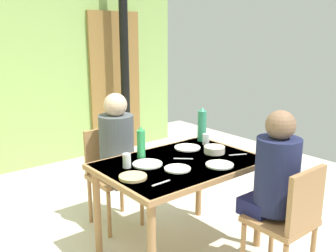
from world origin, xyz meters
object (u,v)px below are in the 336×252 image
(water_bottle_green_far, at_px, (141,143))
(serving_bowl_center, at_px, (214,150))
(person_far_diner, at_px, (118,144))
(dining_table, at_px, (180,172))
(chair_near_diner, at_px, (289,218))
(water_bottle_green_near, at_px, (202,125))
(person_near_diner, at_px, (275,173))
(chair_far_diner, at_px, (111,170))

(water_bottle_green_far, height_order, serving_bowl_center, water_bottle_green_far)
(person_far_diner, bearing_deg, dining_table, 104.57)
(serving_bowl_center, bearing_deg, chair_near_diner, -93.60)
(water_bottle_green_near, distance_m, serving_bowl_center, 0.39)
(water_bottle_green_near, bearing_deg, dining_table, -149.46)
(serving_bowl_center, bearing_deg, person_far_diner, 128.49)
(person_near_diner, relative_size, water_bottle_green_near, 2.49)
(water_bottle_green_near, bearing_deg, water_bottle_green_far, -175.86)
(water_bottle_green_near, bearing_deg, person_near_diner, -103.00)
(chair_near_diner, bearing_deg, chair_far_diner, 106.94)
(dining_table, xyz_separation_m, chair_near_diner, (0.31, -0.77, -0.17))
(person_far_diner, height_order, water_bottle_green_near, person_far_diner)
(person_near_diner, xyz_separation_m, serving_bowl_center, (0.05, 0.62, 0.00))
(chair_near_diner, distance_m, serving_bowl_center, 0.81)
(person_far_diner, relative_size, water_bottle_green_near, 2.49)
(dining_table, bearing_deg, chair_far_diner, 102.09)
(dining_table, relative_size, water_bottle_green_far, 4.71)
(chair_near_diner, height_order, water_bottle_green_near, water_bottle_green_near)
(water_bottle_green_far, bearing_deg, chair_far_diner, 88.20)
(chair_near_diner, bearing_deg, person_far_diner, 108.48)
(chair_near_diner, relative_size, person_near_diner, 1.13)
(chair_near_diner, distance_m, water_bottle_green_far, 1.20)
(dining_table, relative_size, chair_far_diner, 1.40)
(dining_table, relative_size, serving_bowl_center, 7.16)
(dining_table, bearing_deg, chair_near_diner, -68.44)
(person_near_diner, distance_m, person_far_diner, 1.36)
(dining_table, distance_m, person_far_diner, 0.67)
(chair_far_diner, distance_m, person_near_diner, 1.51)
(chair_near_diner, xyz_separation_m, person_far_diner, (-0.47, 1.41, 0.28))
(chair_far_diner, distance_m, serving_bowl_center, 0.99)
(chair_far_diner, height_order, serving_bowl_center, chair_far_diner)
(person_far_diner, distance_m, water_bottle_green_near, 0.77)
(chair_far_diner, height_order, person_near_diner, person_near_diner)
(chair_far_diner, xyz_separation_m, serving_bowl_center, (0.52, -0.79, 0.29))
(chair_far_diner, bearing_deg, dining_table, 102.09)
(chair_far_diner, xyz_separation_m, water_bottle_green_far, (-0.02, -0.51, 0.38))
(person_near_diner, relative_size, serving_bowl_center, 4.53)
(dining_table, distance_m, chair_far_diner, 0.81)
(person_far_diner, xyz_separation_m, water_bottle_green_near, (0.69, -0.33, 0.12))
(person_far_diner, relative_size, water_bottle_green_far, 2.98)
(person_near_diner, relative_size, water_bottle_green_far, 2.98)
(person_near_diner, bearing_deg, serving_bowl_center, 85.61)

